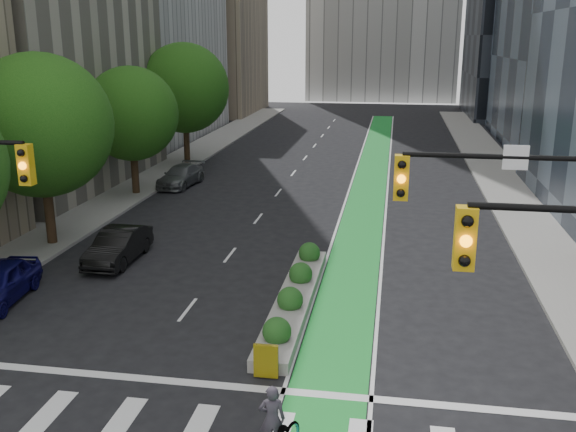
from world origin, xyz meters
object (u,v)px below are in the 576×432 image
(median_planter, at_px, (295,296))
(parked_car_left_far, at_px, (181,176))
(parked_car_left_mid, at_px, (118,246))
(cyclist, at_px, (272,419))

(median_planter, xyz_separation_m, parked_car_left_far, (-10.28, 17.78, 0.29))
(parked_car_left_mid, xyz_separation_m, parked_car_left_far, (-2.08, 14.43, -0.05))
(median_planter, height_order, parked_car_left_mid, parked_car_left_mid)
(parked_car_left_mid, height_order, parked_car_left_far, parked_car_left_mid)
(cyclist, distance_m, parked_car_left_mid, 14.86)
(median_planter, xyz_separation_m, cyclist, (0.80, -8.47, 0.48))
(median_planter, bearing_deg, parked_car_left_far, 120.04)
(parked_car_left_mid, bearing_deg, cyclist, -52.83)
(median_planter, distance_m, parked_car_left_far, 20.54)
(cyclist, relative_size, parked_car_left_far, 0.38)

